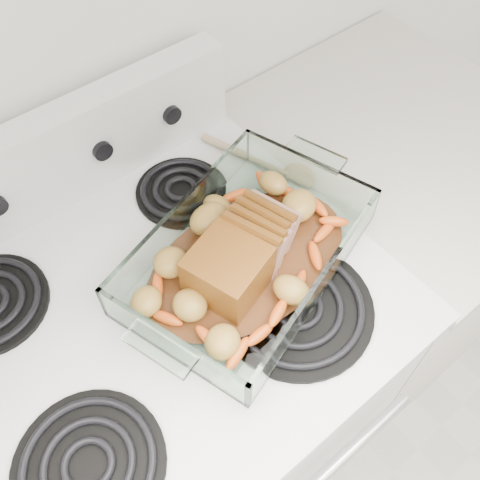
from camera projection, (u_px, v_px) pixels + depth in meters
electric_range at (172, 401)px, 1.24m from camera, size 0.78×0.70×1.12m
counter_right at (368, 255)px, 1.49m from camera, size 0.58×0.68×0.93m
baking_dish at (248, 257)px, 0.89m from camera, size 0.41×0.27×0.08m
pork_roast at (234, 256)px, 0.85m from camera, size 0.20×0.11×0.09m
roast_vegetables at (232, 242)px, 0.90m from camera, size 0.37×0.20×0.05m
wooden_spoon at (276, 166)px, 1.04m from camera, size 0.12×0.24×0.02m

